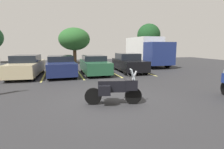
{
  "coord_description": "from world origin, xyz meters",
  "views": [
    {
      "loc": [
        -1.95,
        -6.75,
        2.24
      ],
      "look_at": [
        0.69,
        2.32,
        0.7
      ],
      "focal_mm": 29.11,
      "sensor_mm": 36.0,
      "label": 1
    }
  ],
  "objects_px": {
    "car_black": "(129,63)",
    "box_truck": "(147,51)",
    "car_champagne": "(26,66)",
    "car_navy": "(61,66)",
    "car_green": "(94,65)",
    "motorcycle_touring": "(115,88)"
  },
  "relations": [
    {
      "from": "car_black",
      "to": "box_truck",
      "type": "bearing_deg",
      "value": 47.57
    },
    {
      "from": "car_champagne",
      "to": "box_truck",
      "type": "xyz_separation_m",
      "value": [
        11.57,
        4.1,
        0.9
      ]
    },
    {
      "from": "car_champagne",
      "to": "car_navy",
      "type": "height_order",
      "value": "car_champagne"
    },
    {
      "from": "car_green",
      "to": "car_champagne",
      "type": "bearing_deg",
      "value": 178.37
    },
    {
      "from": "motorcycle_touring",
      "to": "car_black",
      "type": "distance_m",
      "value": 8.63
    },
    {
      "from": "motorcycle_touring",
      "to": "car_champagne",
      "type": "distance_m",
      "value": 8.84
    },
    {
      "from": "motorcycle_touring",
      "to": "box_truck",
      "type": "distance_m",
      "value": 13.93
    },
    {
      "from": "car_black",
      "to": "car_champagne",
      "type": "bearing_deg",
      "value": -179.27
    },
    {
      "from": "box_truck",
      "to": "car_navy",
      "type": "bearing_deg",
      "value": -154.65
    },
    {
      "from": "car_navy",
      "to": "car_black",
      "type": "relative_size",
      "value": 0.99
    },
    {
      "from": "motorcycle_touring",
      "to": "car_champagne",
      "type": "relative_size",
      "value": 0.43
    },
    {
      "from": "motorcycle_touring",
      "to": "car_black",
      "type": "height_order",
      "value": "car_black"
    },
    {
      "from": "car_navy",
      "to": "car_green",
      "type": "distance_m",
      "value": 2.54
    },
    {
      "from": "car_green",
      "to": "car_black",
      "type": "xyz_separation_m",
      "value": [
        2.98,
        0.24,
        0.05
      ]
    },
    {
      "from": "car_navy",
      "to": "box_truck",
      "type": "distance_m",
      "value": 10.19
    },
    {
      "from": "car_black",
      "to": "box_truck",
      "type": "relative_size",
      "value": 0.64
    },
    {
      "from": "car_black",
      "to": "car_navy",
      "type": "bearing_deg",
      "value": -176.36
    },
    {
      "from": "motorcycle_touring",
      "to": "car_navy",
      "type": "xyz_separation_m",
      "value": [
        -1.9,
        7.48,
        0.09
      ]
    },
    {
      "from": "car_navy",
      "to": "car_black",
      "type": "bearing_deg",
      "value": 3.64
    },
    {
      "from": "car_navy",
      "to": "box_truck",
      "type": "height_order",
      "value": "box_truck"
    },
    {
      "from": "motorcycle_touring",
      "to": "car_navy",
      "type": "height_order",
      "value": "car_navy"
    },
    {
      "from": "motorcycle_touring",
      "to": "car_navy",
      "type": "bearing_deg",
      "value": 104.23
    }
  ]
}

